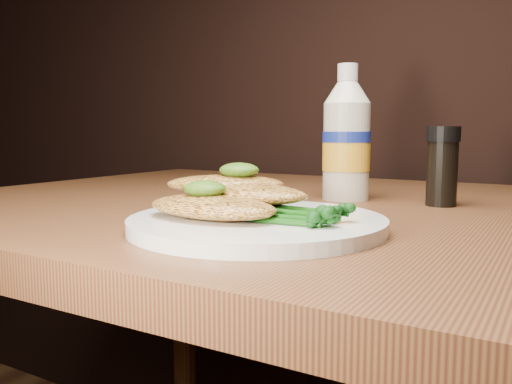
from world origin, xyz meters
The scene contains 9 objects.
plate centered at (-0.01, 0.84, 0.76)m, with size 0.26×0.26×0.01m, color white.
chicken_front centered at (-0.04, 0.81, 0.77)m, with size 0.14×0.08×0.02m, color #E9A44A.
chicken_mid centered at (-0.03, 0.86, 0.78)m, with size 0.14×0.07×0.02m, color #E9A44A.
chicken_back centered at (-0.07, 0.87, 0.79)m, with size 0.13×0.07×0.02m, color #E9A44A.
pesto_front centered at (-0.05, 0.81, 0.79)m, with size 0.05×0.04×0.02m, color #143608.
pesto_back centered at (-0.05, 0.88, 0.81)m, with size 0.04×0.04×0.02m, color #143608.
broccolini_bundle centered at (0.04, 0.83, 0.77)m, with size 0.13×0.10×0.02m, color #154D10, non-canonical shape.
mayo_bottle centered at (-0.01, 1.11, 0.85)m, with size 0.07×0.07×0.19m, color beige, non-canonical shape.
pepper_grinder centered at (0.12, 1.11, 0.80)m, with size 0.04×0.04×0.11m, color black, non-canonical shape.
Camera 1 is at (0.26, 0.38, 0.85)m, focal length 37.17 mm.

